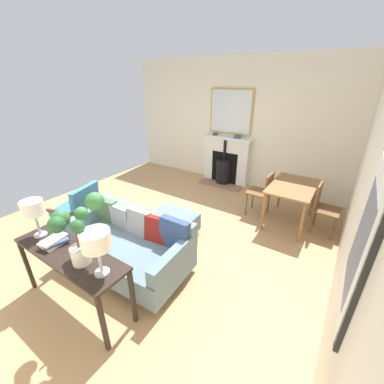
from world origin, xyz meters
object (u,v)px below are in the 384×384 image
book_stack (54,241)px  dining_chair_by_back_wall (322,205)px  fireplace (226,163)px  table_lamp_near_end (33,209)px  potted_plant (76,225)px  ottoman (172,223)px  console_table (70,259)px  armchair_accent (79,205)px  dining_chair_near_fireplace (263,190)px  mantel_bowl_near (215,134)px  dining_table (292,191)px  sofa (129,244)px  table_lamp_far_end (96,241)px  mantel_bowl_far (237,137)px

book_stack → dining_chair_by_back_wall: dining_chair_by_back_wall is taller
fireplace → table_lamp_near_end: (4.25, -0.28, 0.58)m
table_lamp_near_end → potted_plant: bearing=90.9°
ottoman → console_table: bearing=-1.7°
armchair_accent → table_lamp_near_end: table_lamp_near_end is taller
ottoman → book_stack: 1.80m
dining_chair_near_fireplace → book_stack: bearing=-22.3°
ottoman → armchair_accent: armchair_accent is taller
potted_plant → ottoman: bearing=-172.8°
book_stack → dining_chair_by_back_wall: (-3.16, 2.29, -0.27)m
table_lamp_near_end → dining_chair_by_back_wall: bearing=140.8°
armchair_accent → table_lamp_near_end: bearing=40.5°
dining_chair_by_back_wall → potted_plant: bearing=-29.4°
potted_plant → fireplace: bearing=-172.8°
dining_chair_by_back_wall → dining_chair_near_fireplace: bearing=-89.7°
mantel_bowl_near → armchair_accent: bearing=-13.6°
table_lamp_near_end → dining_table: size_ratio=0.40×
book_stack → dining_table: 3.64m
console_table → mantel_bowl_near: bearing=-171.9°
dining_chair_by_back_wall → table_lamp_near_end: bearing=-39.2°
sofa → dining_chair_by_back_wall: 3.13m
table_lamp_far_end → book_stack: size_ratio=1.54×
console_table → book_stack: bearing=-89.3°
mantel_bowl_near → sofa: bearing=10.0°
dining_chair_near_fireplace → potted_plant: bearing=-14.0°
mantel_bowl_far → book_stack: bearing=-3.0°
table_lamp_far_end → dining_chair_by_back_wall: table_lamp_far_end is taller
sofa → dining_chair_by_back_wall: bearing=139.5°
fireplace → dining_chair_by_back_wall: (1.09, 2.31, 0.00)m
armchair_accent → table_lamp_far_end: 2.29m
console_table → dining_chair_by_back_wall: bearing=147.3°
table_lamp_far_end → sofa: bearing=-145.1°
fireplace → console_table: 4.26m
armchair_accent → table_lamp_near_end: (1.00, 0.85, 0.63)m
mantel_bowl_far → ottoman: mantel_bowl_far is taller
fireplace → table_lamp_near_end: table_lamp_near_end is taller
ottoman → dining_chair_by_back_wall: dining_chair_by_back_wall is taller
fireplace → dining_chair_by_back_wall: size_ratio=1.42×
table_lamp_near_end → dining_chair_near_fireplace: (-3.16, 1.59, -0.57)m
mantel_bowl_near → dining_table: mantel_bowl_near is taller
console_table → dining_chair_by_back_wall: 3.76m
dining_chair_by_back_wall → book_stack: bearing=-35.9°
fireplace → ottoman: bearing=7.2°
table_lamp_far_end → ottoman: bearing=-163.5°
book_stack → mantel_bowl_near: bearing=-175.2°
ottoman → dining_table: dining_table is taller
mantel_bowl_near → fireplace: bearing=85.9°
book_stack → ottoman: bearing=169.8°
armchair_accent → sofa: bearing=81.4°
armchair_accent → console_table: size_ratio=0.55×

